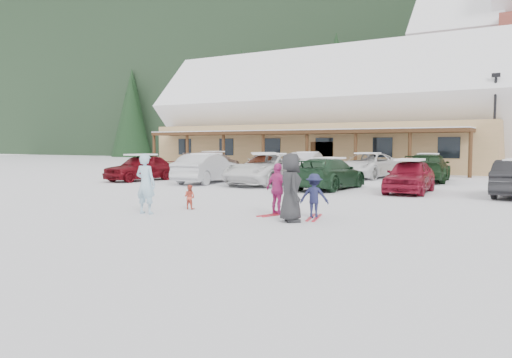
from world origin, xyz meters
The scene contains 23 objects.
ground centered at (0.00, 0.00, 0.00)m, with size 160.00×160.00×0.00m, color white.
forested_hillside centered at (0.00, 85.00, 19.00)m, with size 300.00×70.00×38.00m, color black.
day_lodge centered at (-9.00, 27.96, 3.94)m, with size 29.12×12.50×10.38m.
lamp_post centered at (4.61, 23.57, 3.67)m, with size 0.50×0.25×6.52m.
conifer_0 centered at (-26.00, 30.00, 5.69)m, with size 4.40×4.40×10.20m.
conifer_2 centered at (-30.00, 42.00, 6.83)m, with size 5.28×5.28×12.24m.
adult_skier centered at (-2.33, -0.86, 0.88)m, with size 0.64×0.42×1.76m, color #A2CBE1.
toddler_red centered at (-1.89, 0.62, 0.38)m, with size 0.37×0.29×0.76m, color #D54F3A.
child_navy centered at (2.23, 0.88, 0.61)m, with size 0.79×0.45×1.22m, color #1C2045.
skis_child_navy centered at (2.23, 0.88, 0.01)m, with size 0.20×1.40×0.03m, color red.
child_magenta centered at (1.07, 0.93, 0.74)m, with size 0.87×0.36×1.49m, color #BF2E7F.
skis_child_magenta centered at (1.07, 0.93, 0.01)m, with size 0.20×1.40×0.03m, color red.
bystander_dark centered at (1.97, -0.05, 0.90)m, with size 0.88×0.57×1.80m, color #262729.
parked_car_0 centered at (-11.79, 8.88, 0.73)m, with size 1.72×4.29×1.46m, color #5C0910.
parked_car_1 centered at (-7.65, 9.39, 0.77)m, with size 1.62×4.65×1.53m, color #BBBDC1.
parked_car_2 centered at (-4.31, 10.13, 0.78)m, with size 2.58×5.59×1.55m, color white.
parked_car_3 centered at (-0.80, 9.29, 0.70)m, with size 1.97×4.85×1.41m, color #1D3D25.
parked_car_4 centered at (2.75, 9.44, 0.70)m, with size 1.64×4.08×1.39m, color maroon.
parked_car_7 centered at (-12.90, 17.36, 0.76)m, with size 2.12×5.21×1.51m, color gray.
parked_car_8 centered at (-8.55, 16.94, 0.73)m, with size 1.72×4.29×1.46m, color brown.
parked_car_9 centered at (-5.54, 17.35, 0.76)m, with size 1.61×4.61×1.52m, color silver.
parked_car_10 centered at (-1.64, 17.40, 0.75)m, with size 2.49×5.40×1.50m, color white.
parked_car_11 centered at (2.07, 16.33, 0.75)m, with size 2.11×5.19×1.51m, color black.
Camera 1 is at (7.78, -11.64, 2.03)m, focal length 35.00 mm.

